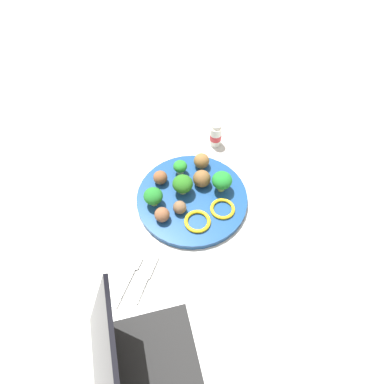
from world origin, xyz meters
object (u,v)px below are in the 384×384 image
Objects in this scene: pepper_ring_far_rim at (223,209)px; fork at (128,277)px; meatball_center at (162,215)px; pepper_ring_near_rim at (197,221)px; broccoli_floret_mid_left at (183,184)px; knife at (144,282)px; broccoli_floret_front_left at (180,167)px; meatball_far_rim at (160,178)px; yogurt_bottle at (216,135)px; broccoli_floret_center at (222,181)px; meatball_back_left at (202,161)px; broccoli_floret_far_rim at (153,196)px; meatball_back_right at (180,207)px; napkin at (135,284)px; meatball_near_rim at (202,179)px; plate at (192,199)px.

pepper_ring_far_rim is 0.27m from fork.
meatball_center is 0.57× the size of pepper_ring_near_rim.
broccoli_floret_mid_left reaches higher than pepper_ring_near_rim.
pepper_ring_far_rim is 0.26m from knife.
broccoli_floret_front_left reaches higher than meatball_far_rim.
meatball_far_rim is at bearing 158.52° from yogurt_bottle.
broccoli_floret_center is 0.47× the size of fork.
yogurt_bottle reaches higher than meatball_back_left.
broccoli_floret_front_left is at bearing -10.26° from broccoli_floret_far_rim.
meatball_back_left reaches higher than meatball_far_rim.
meatball_back_right reaches higher than napkin.
yogurt_bottle is at bearing -1.90° from napkin.
knife is at bearing 166.16° from broccoli_floret_center.
meatball_near_rim is 0.37× the size of fork.
knife is (-0.29, 0.07, -0.04)m from broccoli_floret_center.
meatball_back_left is 0.68× the size of pepper_ring_far_rim.
broccoli_floret_mid_left reaches higher than napkin.
broccoli_floret_far_rim is at bearing 49.25° from meatball_center.
meatball_back_left is 0.65× the size of pepper_ring_near_rim.
pepper_ring_far_rim is (-0.01, -0.11, -0.03)m from broccoli_floret_mid_left.
broccoli_floret_far_rim is 0.13m from meatball_near_rim.
meatball_far_rim is at bearing 83.34° from pepper_ring_far_rim.
broccoli_floret_far_rim is at bearing 19.25° from knife.
fork is at bearing 160.01° from broccoli_floret_center.
broccoli_floret_mid_left is 0.09m from meatball_center.
meatball_far_rim is at bearing 83.51° from broccoli_floret_mid_left.
knife is (-0.19, 0.00, -0.02)m from meatball_back_right.
pepper_ring_far_rim is at bearing -138.28° from meatball_back_left.
knife is at bearing -179.58° from meatball_back_left.
knife reaches higher than napkin.
broccoli_floret_center is at bearing -16.52° from napkin.
broccoli_floret_center reaches higher than broccoli_floret_front_left.
fork is (-0.20, 0.04, -0.02)m from meatball_back_right.
knife is (0.01, -0.02, 0.00)m from napkin.
broccoli_floret_mid_left is 0.37× the size of knife.
yogurt_bottle reaches higher than pepper_ring_near_rim.
meatball_center is 1.11× the size of meatball_back_right.
knife is at bearing -160.75° from broccoli_floret_far_rim.
knife is (-0.35, -0.00, -0.03)m from meatball_back_left.
yogurt_bottle reaches higher than meatball_back_right.
pepper_ring_far_rim is (-0.06, -0.02, -0.03)m from broccoli_floret_center.
meatball_back_left reaches higher than pepper_ring_far_rim.
meatball_near_rim is at bearing -172.25° from yogurt_bottle.
meatball_near_rim is (0.05, -0.01, 0.03)m from plate.
napkin is (-0.17, -0.01, -0.03)m from meatball_center.
knife is (-0.18, 0.05, -0.01)m from pepper_ring_near_rim.
pepper_ring_far_rim reaches higher than fork.
broccoli_floret_far_rim is at bearing 127.06° from broccoli_floret_center.
broccoli_floret_center is at bearing -13.84° from knife.
broccoli_floret_far_rim is 0.07m from meatball_far_rim.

